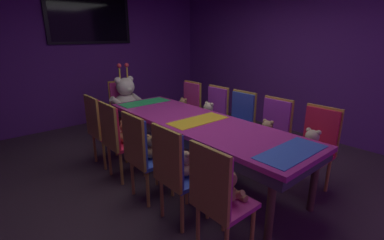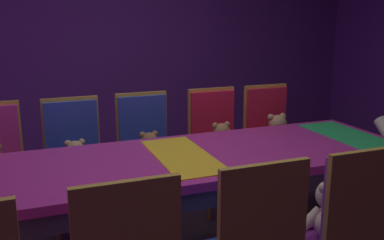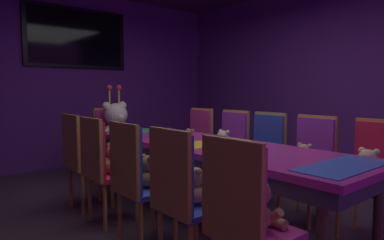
{
  "view_description": "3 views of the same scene",
  "coord_description": "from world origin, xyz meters",
  "px_view_note": "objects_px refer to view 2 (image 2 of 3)",
  "views": [
    {
      "loc": [
        -2.16,
        -2.38,
        1.75
      ],
      "look_at": [
        -0.04,
        0.07,
        0.74
      ],
      "focal_mm": 25.64,
      "sensor_mm": 36.0,
      "label": 1
    },
    {
      "loc": [
        2.32,
        -0.83,
        1.55
      ],
      "look_at": [
        0.13,
        0.01,
        0.99
      ],
      "focal_mm": 40.2,
      "sensor_mm": 36.0,
      "label": 2
    },
    {
      "loc": [
        -2.14,
        -2.28,
        1.23
      ],
      "look_at": [
        0.03,
        0.31,
        0.93
      ],
      "focal_mm": 32.09,
      "sensor_mm": 36.0,
      "label": 3
    }
  ],
  "objects_px": {
    "chair_left_2": "(145,143)",
    "teddy_left_3": "(222,142)",
    "chair_left_4": "(268,130)",
    "teddy_left_4": "(277,135)",
    "banquet_table": "(182,169)",
    "teddy_left_1": "(76,160)",
    "teddy_left_2": "(150,151)",
    "chair_left_1": "(74,151)",
    "chair_right_3": "(349,223)",
    "teddy_right_3": "(329,212)",
    "chair_left_3": "(215,135)"
  },
  "relations": [
    {
      "from": "chair_left_2",
      "to": "teddy_left_3",
      "type": "distance_m",
      "value": 0.62
    },
    {
      "from": "chair_left_4",
      "to": "teddy_left_4",
      "type": "bearing_deg",
      "value": 0.0
    },
    {
      "from": "banquet_table",
      "to": "teddy_left_1",
      "type": "xyz_separation_m",
      "value": [
        -0.67,
        -0.56,
        -0.09
      ]
    },
    {
      "from": "teddy_left_2",
      "to": "chair_left_1",
      "type": "bearing_deg",
      "value": -102.52
    },
    {
      "from": "chair_right_3",
      "to": "banquet_table",
      "type": "bearing_deg",
      "value": 32.95
    },
    {
      "from": "teddy_left_2",
      "to": "teddy_left_3",
      "type": "relative_size",
      "value": 0.93
    },
    {
      "from": "chair_left_1",
      "to": "teddy_left_2",
      "type": "height_order",
      "value": "chair_left_1"
    },
    {
      "from": "chair_right_3",
      "to": "teddy_right_3",
      "type": "bearing_deg",
      "value": 0.0
    },
    {
      "from": "chair_left_2",
      "to": "chair_left_3",
      "type": "height_order",
      "value": "same"
    },
    {
      "from": "teddy_left_1",
      "to": "teddy_left_4",
      "type": "relative_size",
      "value": 0.83
    },
    {
      "from": "teddy_left_2",
      "to": "chair_left_4",
      "type": "xyz_separation_m",
      "value": [
        -0.13,
        1.11,
        0.03
      ]
    },
    {
      "from": "banquet_table",
      "to": "chair_left_1",
      "type": "bearing_deg",
      "value": -145.23
    },
    {
      "from": "teddy_left_1",
      "to": "teddy_left_2",
      "type": "xyz_separation_m",
      "value": [
        -0.02,
        0.54,
        0.0
      ]
    },
    {
      "from": "teddy_left_1",
      "to": "chair_left_4",
      "type": "relative_size",
      "value": 0.28
    },
    {
      "from": "teddy_right_3",
      "to": "chair_left_3",
      "type": "bearing_deg",
      "value": -1.49
    },
    {
      "from": "chair_right_3",
      "to": "teddy_left_1",
      "type": "bearing_deg",
      "value": 36.28
    },
    {
      "from": "chair_left_3",
      "to": "teddy_left_3",
      "type": "distance_m",
      "value": 0.14
    },
    {
      "from": "teddy_left_4",
      "to": "teddy_left_1",
      "type": "bearing_deg",
      "value": -89.84
    },
    {
      "from": "banquet_table",
      "to": "chair_left_1",
      "type": "distance_m",
      "value": 0.98
    },
    {
      "from": "banquet_table",
      "to": "teddy_left_4",
      "type": "xyz_separation_m",
      "value": [
        -0.67,
        1.09,
        -0.06
      ]
    },
    {
      "from": "banquet_table",
      "to": "chair_left_4",
      "type": "height_order",
      "value": "chair_left_4"
    },
    {
      "from": "chair_left_1",
      "to": "teddy_left_4",
      "type": "relative_size",
      "value": 2.99
    },
    {
      "from": "chair_left_2",
      "to": "chair_left_4",
      "type": "distance_m",
      "value": 1.11
    },
    {
      "from": "chair_left_4",
      "to": "chair_left_1",
      "type": "bearing_deg",
      "value": -89.71
    },
    {
      "from": "chair_left_2",
      "to": "teddy_left_2",
      "type": "height_order",
      "value": "chair_left_2"
    },
    {
      "from": "banquet_table",
      "to": "teddy_left_2",
      "type": "height_order",
      "value": "banquet_table"
    },
    {
      "from": "teddy_left_3",
      "to": "chair_right_3",
      "type": "height_order",
      "value": "chair_right_3"
    },
    {
      "from": "teddy_right_3",
      "to": "teddy_left_3",
      "type": "bearing_deg",
      "value": -1.65
    },
    {
      "from": "teddy_left_3",
      "to": "chair_right_3",
      "type": "xyz_separation_m",
      "value": [
        1.52,
        -0.04,
        0.02
      ]
    },
    {
      "from": "teddy_left_2",
      "to": "teddy_left_4",
      "type": "height_order",
      "value": "teddy_left_4"
    },
    {
      "from": "teddy_left_4",
      "to": "teddy_right_3",
      "type": "bearing_deg",
      "value": -21.99
    },
    {
      "from": "chair_left_3",
      "to": "teddy_left_3",
      "type": "bearing_deg",
      "value": 0.0
    },
    {
      "from": "teddy_left_1",
      "to": "chair_left_3",
      "type": "distance_m",
      "value": 1.15
    },
    {
      "from": "chair_left_1",
      "to": "chair_right_3",
      "type": "relative_size",
      "value": 1.0
    },
    {
      "from": "teddy_left_1",
      "to": "teddy_left_4",
      "type": "height_order",
      "value": "teddy_left_4"
    },
    {
      "from": "chair_left_4",
      "to": "teddy_right_3",
      "type": "distance_m",
      "value": 1.61
    },
    {
      "from": "chair_left_4",
      "to": "chair_right_3",
      "type": "distance_m",
      "value": 1.74
    },
    {
      "from": "chair_left_1",
      "to": "chair_left_3",
      "type": "height_order",
      "value": "same"
    },
    {
      "from": "chair_left_4",
      "to": "teddy_left_4",
      "type": "height_order",
      "value": "chair_left_4"
    },
    {
      "from": "banquet_table",
      "to": "teddy_left_3",
      "type": "distance_m",
      "value": 0.9
    },
    {
      "from": "teddy_right_3",
      "to": "chair_left_2",
      "type": "bearing_deg",
      "value": 20.16
    },
    {
      "from": "teddy_left_2",
      "to": "chair_left_2",
      "type": "bearing_deg",
      "value": 180.0
    },
    {
      "from": "teddy_left_4",
      "to": "teddy_right_3",
      "type": "height_order",
      "value": "teddy_left_4"
    },
    {
      "from": "banquet_table",
      "to": "chair_left_3",
      "type": "distance_m",
      "value": 1.01
    },
    {
      "from": "chair_left_2",
      "to": "teddy_right_3",
      "type": "xyz_separation_m",
      "value": [
        1.52,
        0.56,
        -0.01
      ]
    },
    {
      "from": "teddy_right_3",
      "to": "chair_right_3",
      "type": "bearing_deg",
      "value": -180.0
    },
    {
      "from": "chair_left_3",
      "to": "teddy_left_4",
      "type": "relative_size",
      "value": 2.99
    },
    {
      "from": "chair_left_1",
      "to": "chair_right_3",
      "type": "distance_m",
      "value": 1.98
    },
    {
      "from": "teddy_left_3",
      "to": "teddy_right_3",
      "type": "distance_m",
      "value": 1.37
    },
    {
      "from": "teddy_left_4",
      "to": "chair_right_3",
      "type": "relative_size",
      "value": 0.33
    }
  ]
}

